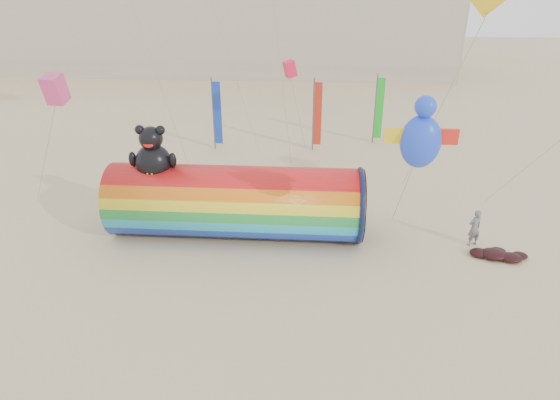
{
  "coord_description": "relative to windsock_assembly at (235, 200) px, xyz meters",
  "views": [
    {
      "loc": [
        1.97,
        -19.25,
        12.26
      ],
      "look_at": [
        0.5,
        1.5,
        2.4
      ],
      "focal_mm": 32.0,
      "sensor_mm": 36.0,
      "label": 1
    }
  ],
  "objects": [
    {
      "name": "windsock_assembly",
      "position": [
        0.0,
        0.0,
        0.0
      ],
      "size": [
        12.24,
        3.73,
        5.64
      ],
      "color": "red",
      "rests_on": "ground"
    },
    {
      "name": "ground",
      "position": [
        1.75,
        -2.44,
        -1.87
      ],
      "size": [
        160.0,
        160.0,
        0.0
      ],
      "primitive_type": "plane",
      "color": "#CCB58C",
      "rests_on": "ground"
    },
    {
      "name": "fabric_bundle",
      "position": [
        12.34,
        -1.38,
        -1.7
      ],
      "size": [
        2.62,
        1.35,
        0.41
      ],
      "color": "black",
      "rests_on": "ground"
    },
    {
      "name": "festival_banners",
      "position": [
        3.0,
        13.43,
        0.77
      ],
      "size": [
        12.29,
        2.25,
        5.2
      ],
      "color": "#59595E",
      "rests_on": "ground"
    },
    {
      "name": "kite_handler",
      "position": [
        11.47,
        -0.27,
        -0.94
      ],
      "size": [
        0.8,
        0.68,
        1.86
      ],
      "primitive_type": "imported",
      "rotation": [
        0.0,
        0.0,
        3.56
      ],
      "color": "slate",
      "rests_on": "ground"
    }
  ]
}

